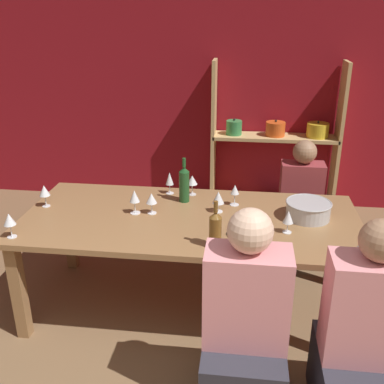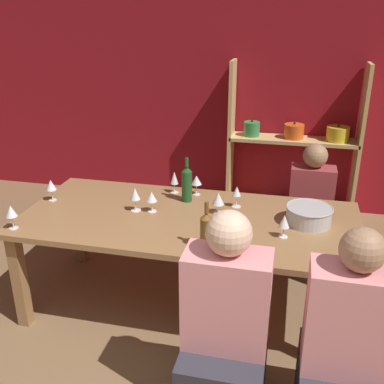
# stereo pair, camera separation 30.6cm
# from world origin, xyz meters

# --- Properties ---
(wall_back_red) EXTENTS (8.80, 0.06, 2.70)m
(wall_back_red) POSITION_xyz_m (0.00, 3.83, 1.35)
(wall_back_red) COLOR maroon
(wall_back_red) RESTS_ON ground_plane
(shelf_unit) EXTENTS (1.34, 0.30, 1.62)m
(shelf_unit) POSITION_xyz_m (0.78, 3.63, 0.62)
(shelf_unit) COLOR tan
(shelf_unit) RESTS_ON ground_plane
(dining_table) EXTENTS (2.34, 1.07, 0.75)m
(dining_table) POSITION_xyz_m (0.11, 1.73, 0.67)
(dining_table) COLOR olive
(dining_table) RESTS_ON ground_plane
(mixing_bowl) EXTENTS (0.31, 0.31, 0.12)m
(mixing_bowl) POSITION_xyz_m (0.92, 1.83, 0.81)
(mixing_bowl) COLOR #B7BABC
(mixing_bowl) RESTS_ON dining_table
(wine_bottle_green) EXTENTS (0.08, 0.08, 0.34)m
(wine_bottle_green) POSITION_xyz_m (0.03, 2.01, 0.89)
(wine_bottle_green) COLOR #1E4C23
(wine_bottle_green) RESTS_ON dining_table
(wine_bottle_dark) EXTENTS (0.08, 0.08, 0.30)m
(wine_bottle_dark) POSITION_xyz_m (0.31, 1.34, 0.87)
(wine_bottle_dark) COLOR brown
(wine_bottle_dark) RESTS_ON dining_table
(wine_glass_red_a) EXTENTS (0.08, 0.08, 0.16)m
(wine_glass_red_a) POSITION_xyz_m (0.29, 1.85, 0.85)
(wine_glass_red_a) COLOR white
(wine_glass_red_a) RESTS_ON dining_table
(wine_glass_red_b) EXTENTS (0.06, 0.06, 0.17)m
(wine_glass_red_b) POSITION_xyz_m (-0.11, 2.15, 0.86)
(wine_glass_red_b) COLOR white
(wine_glass_red_b) RESTS_ON dining_table
(wine_glass_white_a) EXTENTS (0.07, 0.07, 0.16)m
(wine_glass_white_a) POSITION_xyz_m (0.40, 1.98, 0.86)
(wine_glass_white_a) COLOR white
(wine_glass_white_a) RESTS_ON dining_table
(wine_glass_empty_a) EXTENTS (0.08, 0.08, 0.16)m
(wine_glass_empty_a) POSITION_xyz_m (-0.97, 1.79, 0.87)
(wine_glass_empty_a) COLOR white
(wine_glass_empty_a) RESTS_ON dining_table
(wine_glass_red_c) EXTENTS (0.08, 0.08, 0.16)m
(wine_glass_red_c) POSITION_xyz_m (-0.98, 1.30, 0.87)
(wine_glass_red_c) COLOR white
(wine_glass_red_c) RESTS_ON dining_table
(wine_glass_white_b) EXTENTS (0.07, 0.07, 0.15)m
(wine_glass_white_b) POSITION_xyz_m (0.76, 1.58, 0.85)
(wine_glass_white_b) COLOR white
(wine_glass_white_b) RESTS_ON dining_table
(wine_glass_empty_b) EXTENTS (0.08, 0.08, 0.15)m
(wine_glass_empty_b) POSITION_xyz_m (-0.17, 1.76, 0.86)
(wine_glass_empty_b) COLOR white
(wine_glass_empty_b) RESTS_ON dining_table
(wine_glass_white_c) EXTENTS (0.08, 0.08, 0.16)m
(wine_glass_white_c) POSITION_xyz_m (0.07, 2.14, 0.86)
(wine_glass_white_c) COLOR white
(wine_glass_white_c) RESTS_ON dining_table
(wine_glass_white_d) EXTENTS (0.08, 0.08, 0.16)m
(wine_glass_white_d) POSITION_xyz_m (1.17, 1.29, 0.86)
(wine_glass_white_d) COLOR white
(wine_glass_white_d) RESTS_ON dining_table
(wine_glass_red_d) EXTENTS (0.07, 0.07, 0.17)m
(wine_glass_red_d) POSITION_xyz_m (-0.29, 1.75, 0.87)
(wine_glass_red_d) COLOR white
(wine_glass_red_d) RESTS_ON dining_table
(cell_phone) EXTENTS (0.16, 0.11, 0.01)m
(cell_phone) POSITION_xyz_m (0.45, 1.51, 0.75)
(cell_phone) COLOR black
(cell_phone) RESTS_ON dining_table
(person_near_a) EXTENTS (0.43, 0.53, 1.20)m
(person_near_a) POSITION_xyz_m (1.11, 0.87, 0.43)
(person_near_a) COLOR #2D2D38
(person_near_a) RESTS_ON ground_plane
(person_far_a) EXTENTS (0.36, 0.45, 1.09)m
(person_far_a) POSITION_xyz_m (0.96, 2.58, 0.40)
(person_far_a) COLOR #2D2D38
(person_far_a) RESTS_ON ground_plane
(person_near_b) EXTENTS (0.44, 0.55, 1.21)m
(person_near_b) POSITION_xyz_m (0.51, 0.89, 0.44)
(person_near_b) COLOR #2D2D38
(person_near_b) RESTS_ON ground_plane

